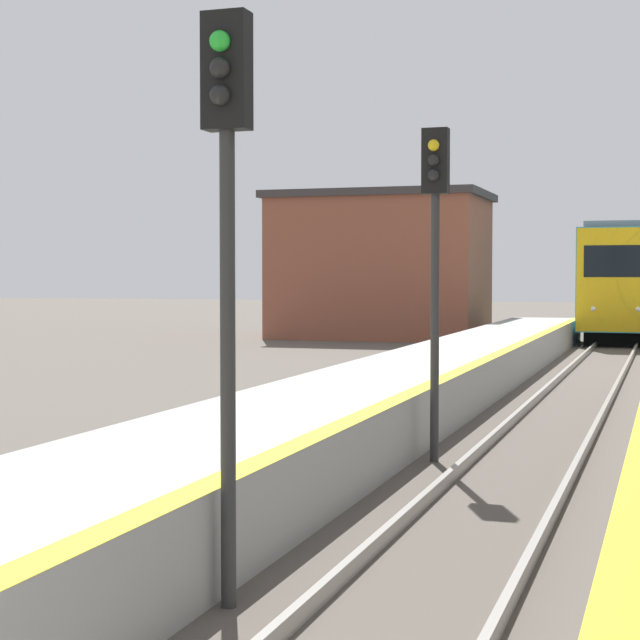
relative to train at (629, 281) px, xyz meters
name	(u,v)px	position (x,y,z in m)	size (l,w,h in m)	color
train	(629,281)	(0.00, 0.00, 0.00)	(2.76, 22.95, 4.53)	black
signal_near	(227,195)	(-1.38, -42.56, 0.92)	(0.36, 0.31, 4.62)	#2D2D2D
signal_mid	(435,230)	(-1.23, -35.66, 0.92)	(0.36, 0.31, 4.62)	#2D2D2D
station_building	(381,265)	(-9.57, -7.49, 0.70)	(8.70, 5.97, 5.97)	brown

